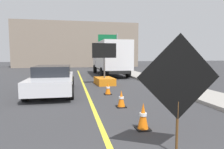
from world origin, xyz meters
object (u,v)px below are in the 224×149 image
Objects in this scene: box_truck at (110,57)px; traffic_cone_mid_lane at (121,99)px; arrow_board_trailer at (104,77)px; traffic_cone_far_lane at (108,88)px; pickup_car at (53,79)px; highway_guide_sign at (112,44)px; traffic_cone_near_sign at (143,116)px; roadwork_sign at (179,79)px.

box_truck is 11.77m from traffic_cone_mid_lane.
arrow_board_trailer reaches higher than traffic_cone_far_lane.
pickup_car reaches higher than traffic_cone_far_lane.
highway_guide_sign is 18.96m from traffic_cone_far_lane.
box_truck reaches higher than traffic_cone_near_sign.
roadwork_sign is 0.46× the size of pickup_car.
traffic_cone_near_sign is (2.75, -5.71, -0.35)m from pickup_car.
traffic_cone_far_lane is (-0.24, 6.09, -1.18)m from roadwork_sign.
arrow_board_trailer is at bearing -104.99° from box_truck.
traffic_cone_far_lane is (-0.38, -3.35, -0.19)m from arrow_board_trailer.
traffic_cone_far_lane is at bearing 92.28° from roadwork_sign.
highway_guide_sign is 7.09× the size of traffic_cone_near_sign.
arrow_board_trailer reaches higher than traffic_cone_mid_lane.
roadwork_sign is at bearing -87.72° from traffic_cone_far_lane.
pickup_car is 6.35m from traffic_cone_near_sign.
arrow_board_trailer reaches higher than roadwork_sign.
roadwork_sign is 3.31× the size of traffic_cone_near_sign.
box_truck is at bearing 60.42° from pickup_car.
box_truck is 9.37m from pickup_car.
traffic_cone_near_sign is (-0.18, 1.37, -1.12)m from roadwork_sign.
box_truck reaches higher than roadwork_sign.
box_truck reaches higher than pickup_car.
traffic_cone_near_sign is at bearing -97.63° from box_truck.
highway_guide_sign reaches higher than roadwork_sign.
roadwork_sign reaches higher than traffic_cone_mid_lane.
traffic_cone_near_sign is at bearing -89.85° from traffic_cone_mid_lane.
pickup_car is at bearing 128.57° from traffic_cone_mid_lane.
highway_guide_sign is (6.58, 17.31, 2.72)m from pickup_car.
roadwork_sign is 3.87× the size of traffic_cone_far_lane.
traffic_cone_far_lane is (-3.90, -18.29, -3.13)m from highway_guide_sign.
traffic_cone_far_lane is at bearing -20.18° from pickup_car.
roadwork_sign is at bearing -67.53° from pickup_car.
highway_guide_sign is at bearing 79.51° from traffic_cone_mid_lane.
pickup_car is (-4.60, -8.10, -1.04)m from box_truck.
arrow_board_trailer is at bearing 89.19° from roadwork_sign.
traffic_cone_near_sign is at bearing -99.46° from highway_guide_sign.
box_truck is 9.57m from highway_guide_sign.
box_truck reaches higher than arrow_board_trailer.
pickup_car is (-2.93, 7.08, -0.77)m from roadwork_sign.
traffic_cone_far_lane is at bearing -101.88° from box_truck.
arrow_board_trailer is at bearing 86.83° from traffic_cone_mid_lane.
traffic_cone_far_lane is at bearing 91.28° from traffic_cone_mid_lane.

